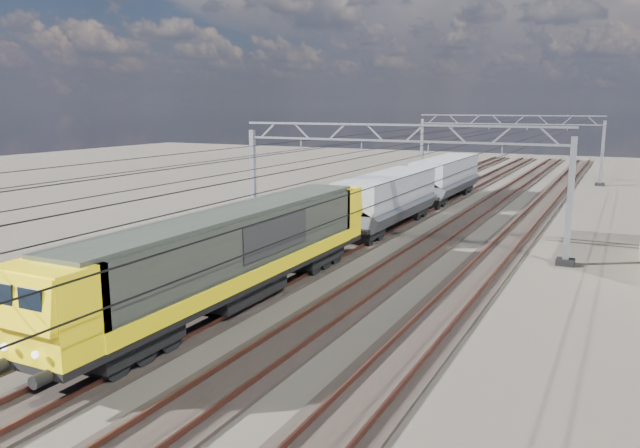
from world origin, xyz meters
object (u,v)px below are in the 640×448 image
at_px(catenary_gantry_mid, 393,180).
at_px(hopper_wagon_lead, 388,197).
at_px(catenary_gantry_far, 507,145).
at_px(hopper_wagon_mid, 446,175).
at_px(locomotive, 236,250).

distance_m(catenary_gantry_mid, hopper_wagon_lead, 5.26).
relative_size(catenary_gantry_mid, hopper_wagon_lead, 1.53).
bearing_deg(hopper_wagon_lead, catenary_gantry_far, 86.36).
distance_m(catenary_gantry_mid, catenary_gantry_far, 36.00).
relative_size(catenary_gantry_mid, hopper_wagon_mid, 1.53).
bearing_deg(hopper_wagon_mid, locomotive, -90.00).
height_order(catenary_gantry_far, hopper_wagon_lead, catenary_gantry_far).
distance_m(catenary_gantry_far, hopper_wagon_mid, 17.42).
relative_size(catenary_gantry_far, hopper_wagon_mid, 1.53).
bearing_deg(hopper_wagon_mid, catenary_gantry_far, 83.38).
xyz_separation_m(locomotive, hopper_wagon_mid, (-0.00, 31.90, -0.09)).
height_order(catenary_gantry_mid, catenary_gantry_far, same).
relative_size(catenary_gantry_far, hopper_wagon_lead, 1.53).
bearing_deg(catenary_gantry_mid, catenary_gantry_far, 90.00).
relative_size(locomotive, hopper_wagon_lead, 1.62).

